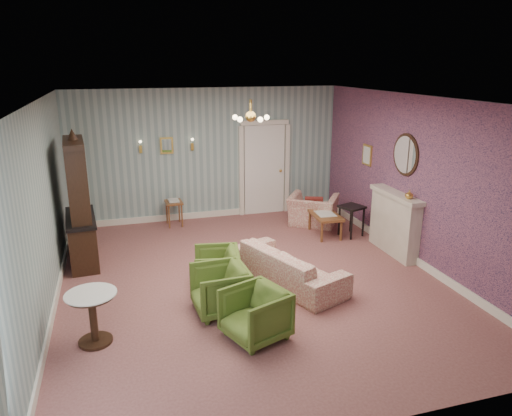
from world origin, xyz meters
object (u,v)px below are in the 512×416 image
object	(u,v)px
olive_chair_b	(220,287)
olive_chair_c	(217,266)
sofa_chintz	(289,260)
wingback_chair	(313,205)
pedestal_table	(93,318)
olive_chair_a	(255,312)
side_table_black	(351,221)
fireplace	(394,223)
coffee_table	(325,224)
dresser	(78,199)

from	to	relation	value
olive_chair_b	olive_chair_c	bearing A→B (deg)	168.88
sofa_chintz	wingback_chair	distance (m)	2.99
olive_chair_c	pedestal_table	size ratio (longest dim) A/B	1.01
olive_chair_b	sofa_chintz	xyz separation A→B (m)	(1.25, 0.61, 0.02)
wingback_chair	pedestal_table	distance (m)	5.69
olive_chair_b	olive_chair_a	bearing A→B (deg)	16.85
olive_chair_a	side_table_black	size ratio (longest dim) A/B	1.16
sofa_chintz	side_table_black	world-z (taller)	sofa_chintz
wingback_chair	fireplace	bearing A→B (deg)	147.32
olive_chair_b	pedestal_table	world-z (taller)	olive_chair_b
olive_chair_b	olive_chair_c	size ratio (longest dim) A/B	1.07
olive_chair_a	wingback_chair	distance (m)	4.70
olive_chair_a	pedestal_table	size ratio (longest dim) A/B	1.06
coffee_table	side_table_black	world-z (taller)	side_table_black
dresser	side_table_black	distance (m)	5.25
pedestal_table	side_table_black	bearing A→B (deg)	28.16
olive_chair_c	fireplace	distance (m)	3.49
coffee_table	side_table_black	size ratio (longest dim) A/B	1.41
olive_chair_b	side_table_black	size ratio (longest dim) A/B	1.18
sofa_chintz	pedestal_table	xyz separation A→B (m)	(-2.95, -0.94, -0.05)
coffee_table	pedestal_table	bearing A→B (deg)	-147.44
wingback_chair	dresser	distance (m)	4.82
wingback_chair	coffee_table	xyz separation A→B (m)	(-0.02, -0.69, -0.21)
olive_chair_c	side_table_black	world-z (taller)	olive_chair_c
olive_chair_a	pedestal_table	world-z (taller)	olive_chair_a
wingback_chair	coffee_table	world-z (taller)	wingback_chair
wingback_chair	dresser	bearing A→B (deg)	43.68
coffee_table	wingback_chair	bearing A→B (deg)	88.28
dresser	sofa_chintz	bearing A→B (deg)	-34.38
fireplace	olive_chair_a	bearing A→B (deg)	-147.77
fireplace	pedestal_table	size ratio (longest dim) A/B	2.01
olive_chair_b	coffee_table	world-z (taller)	olive_chair_b
olive_chair_a	sofa_chintz	xyz separation A→B (m)	(0.97, 1.40, 0.03)
olive_chair_b	dresser	xyz separation A→B (m)	(-1.95, 2.45, 0.78)
sofa_chintz	pedestal_table	world-z (taller)	sofa_chintz
sofa_chintz	dresser	size ratio (longest dim) A/B	0.88
dresser	fireplace	distance (m)	5.66
wingback_chair	olive_chair_c	bearing A→B (deg)	76.99
olive_chair_b	olive_chair_c	world-z (taller)	olive_chair_b
side_table_black	pedestal_table	bearing A→B (deg)	-151.84
olive_chair_a	dresser	xyz separation A→B (m)	(-2.23, 3.25, 0.79)
wingback_chair	olive_chair_b	bearing A→B (deg)	83.87
olive_chair_a	side_table_black	distance (m)	4.28
olive_chair_b	side_table_black	xyz separation A→B (m)	(3.23, 2.31, -0.06)
olive_chair_b	sofa_chintz	size ratio (longest dim) A/B	0.37
olive_chair_b	wingback_chair	world-z (taller)	wingback_chair
fireplace	coffee_table	distance (m)	1.52
pedestal_table	olive_chair_c	bearing A→B (deg)	31.56
olive_chair_c	pedestal_table	xyz separation A→B (m)	(-1.81, -1.11, -0.00)
wingback_chair	coffee_table	bearing A→B (deg)	122.97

